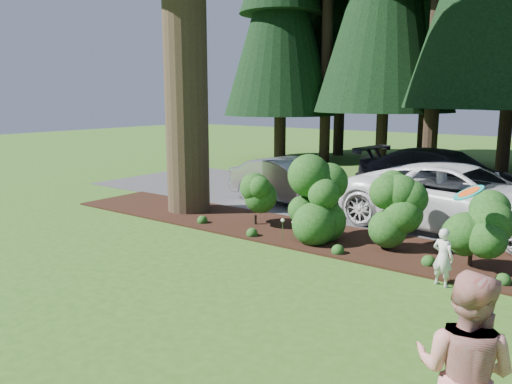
{
  "coord_description": "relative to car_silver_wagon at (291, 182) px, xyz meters",
  "views": [
    {
      "loc": [
        5.63,
        -7.03,
        3.35
      ],
      "look_at": [
        -0.77,
        1.58,
        1.3
      ],
      "focal_mm": 35.0,
      "sensor_mm": 36.0,
      "label": 1
    }
  ],
  "objects": [
    {
      "name": "lily_cluster",
      "position": [
        2.38,
        -3.6,
        -0.24
      ],
      "size": [
        0.69,
        0.09,
        0.57
      ],
      "color": "#133D12",
      "rests_on": "ground"
    },
    {
      "name": "frisbee",
      "position": [
        6.17,
        -3.83,
        0.95
      ],
      "size": [
        0.56,
        0.54,
        0.36
      ],
      "color": "teal",
      "rests_on": "ground"
    },
    {
      "name": "car_silver_wagon",
      "position": [
        0.0,
        0.0,
        0.0
      ],
      "size": [
        4.48,
        2.17,
        1.42
      ],
      "primitive_type": "imported",
      "rotation": [
        0.0,
        0.0,
        1.41
      ],
      "color": "#ABABB0",
      "rests_on": "driveway"
    },
    {
      "name": "adult",
      "position": [
        7.39,
        -8.7,
        0.21
      ],
      "size": [
        0.98,
        0.79,
        1.9
      ],
      "primitive_type": "imported",
      "rotation": [
        0.0,
        0.0,
        3.06
      ],
      "color": "#B22317",
      "rests_on": "ground"
    },
    {
      "name": "car_dark_suv",
      "position": [
        3.77,
        3.18,
        0.13
      ],
      "size": [
        6.0,
        3.04,
        1.67
      ],
      "primitive_type": "imported",
      "rotation": [
        0.0,
        0.0,
        1.45
      ],
      "color": "black",
      "rests_on": "driveway"
    },
    {
      "name": "ground",
      "position": [
        2.68,
        -6.0,
        -0.74
      ],
      "size": [
        80.0,
        80.0,
        0.0
      ],
      "primitive_type": "plane",
      "color": "#2D5719",
      "rests_on": "ground"
    },
    {
      "name": "child",
      "position": [
        5.91,
        -4.2,
        -0.2
      ],
      "size": [
        0.44,
        0.34,
        1.07
      ],
      "primitive_type": "imported",
      "rotation": [
        0.0,
        0.0,
        2.89
      ],
      "color": "silver",
      "rests_on": "ground"
    },
    {
      "name": "mulch_bed",
      "position": [
        2.68,
        -2.75,
        -0.71
      ],
      "size": [
        16.0,
        2.5,
        0.05
      ],
      "primitive_type": "cube",
      "color": "black",
      "rests_on": "ground"
    },
    {
      "name": "car_white_suv",
      "position": [
        5.18,
        -0.21,
        0.13
      ],
      "size": [
        6.26,
        3.34,
        1.67
      ],
      "primitive_type": "imported",
      "rotation": [
        0.0,
        0.0,
        1.47
      ],
      "color": "white",
      "rests_on": "driveway"
    },
    {
      "name": "driveway",
      "position": [
        2.68,
        1.5,
        -0.72
      ],
      "size": [
        22.0,
        6.0,
        0.03
      ],
      "primitive_type": "cube",
      "color": "#38383A",
      "rests_on": "ground"
    },
    {
      "name": "shrub_row",
      "position": [
        3.45,
        -2.86,
        0.07
      ],
      "size": [
        6.53,
        1.6,
        1.61
      ],
      "color": "#133D12",
      "rests_on": "ground"
    }
  ]
}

